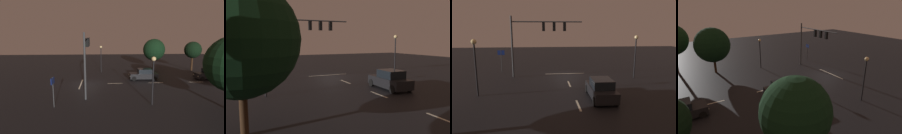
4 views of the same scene
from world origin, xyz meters
TOP-DOWN VIEW (x-y plane):
  - ground_plane at (0.00, 0.00)m, footprint 80.00×80.00m
  - traffic_signal_assembly at (3.35, 0.29)m, footprint 8.29×0.47m
  - lane_dash_far at (0.00, 4.00)m, footprint 0.16×2.20m
  - lane_dash_mid at (0.00, 10.00)m, footprint 0.16×2.20m
  - lane_dash_near at (0.00, 16.00)m, footprint 0.16×2.20m
  - stop_bar at (0.00, -0.89)m, footprint 5.00×0.16m
  - car_approaching at (-2.08, 8.64)m, footprint 1.98×4.40m
  - street_lamp_left_kerb at (-7.92, 2.01)m, footprint 0.44×0.44m
  - street_lamp_right_kerb at (8.24, 7.03)m, footprint 0.44×0.44m
  - route_sign at (8.23, -2.56)m, footprint 0.90×0.11m
  - tree_right_near at (9.88, 13.88)m, footprint 5.18×5.18m

SIDE VIEW (x-z plane):
  - ground_plane at x=0.00m, z-range 0.00..0.00m
  - lane_dash_far at x=0.00m, z-range 0.00..0.01m
  - lane_dash_mid at x=0.00m, z-range 0.00..0.01m
  - lane_dash_near at x=0.00m, z-range 0.00..0.01m
  - stop_bar at x=0.00m, z-range 0.00..0.01m
  - car_approaching at x=-2.08m, z-range -0.05..1.65m
  - route_sign at x=8.23m, z-range 0.65..3.62m
  - street_lamp_right_kerb at x=8.24m, z-range 0.99..5.83m
  - street_lamp_left_kerb at x=-7.92m, z-range 1.00..5.96m
  - tree_right_near at x=9.88m, z-range 0.86..7.77m
  - traffic_signal_assembly at x=3.35m, z-range 1.56..8.71m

